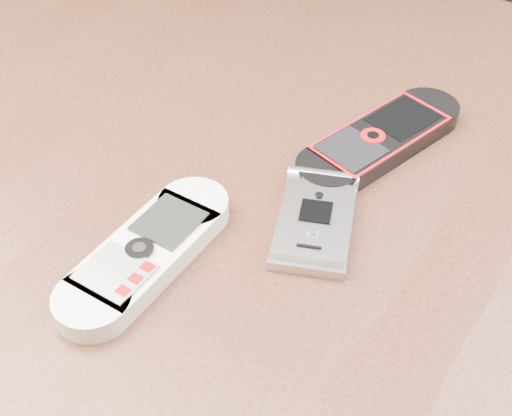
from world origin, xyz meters
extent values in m
cube|color=black|center=(0.00, 0.00, 0.73)|extent=(1.20, 0.80, 0.03)
cube|color=black|center=(-0.54, 0.34, 0.36)|extent=(0.06, 0.06, 0.71)
cube|color=white|center=(-0.03, -0.07, 0.76)|extent=(0.05, 0.15, 0.02)
cube|color=black|center=(0.04, 0.12, 0.76)|extent=(0.09, 0.17, 0.02)
cube|color=#B9B9BD|center=(0.04, 0.01, 0.76)|extent=(0.08, 0.11, 0.01)
camera|label=1|loc=(0.19, -0.30, 1.09)|focal=50.00mm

